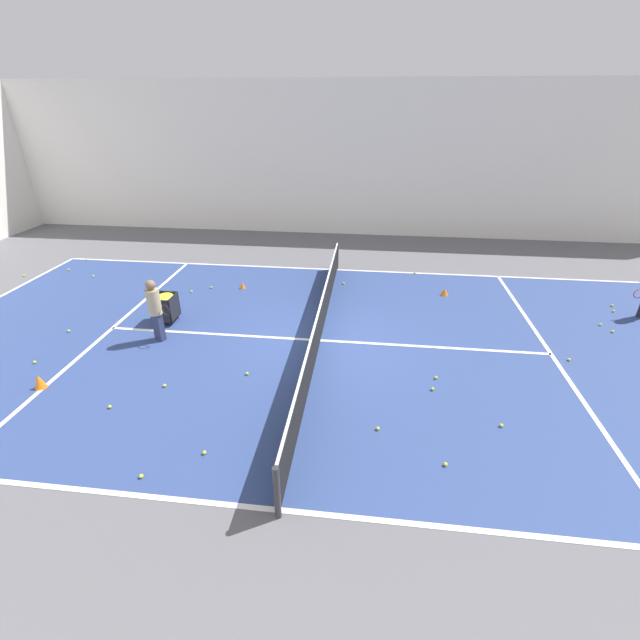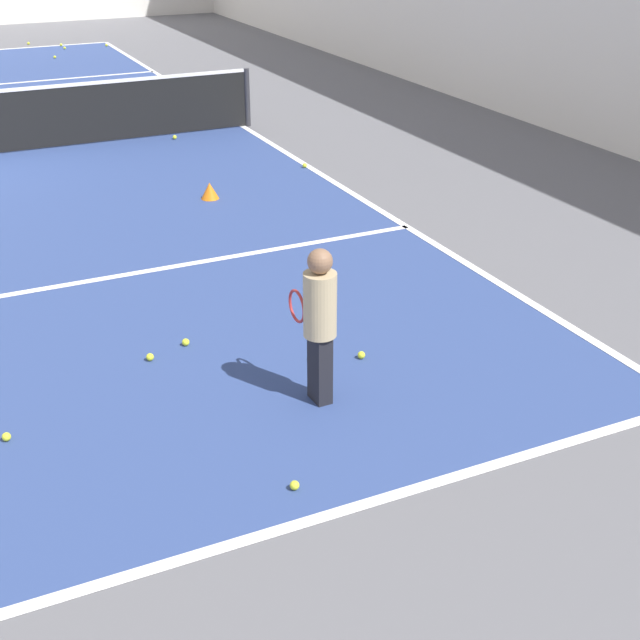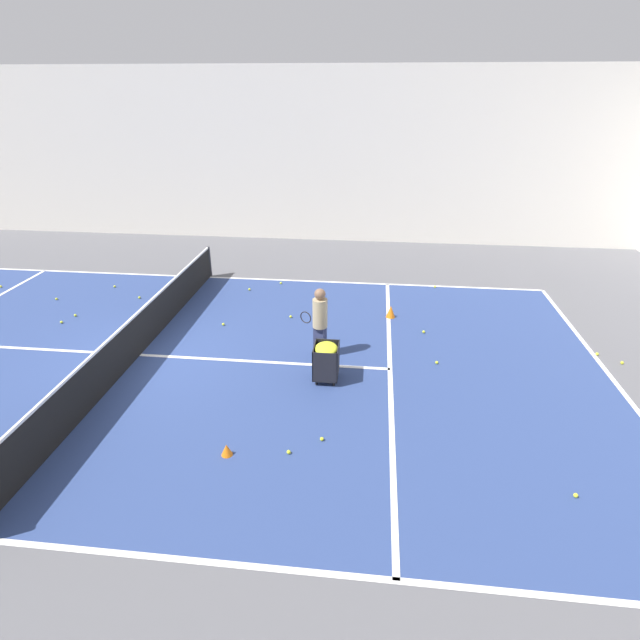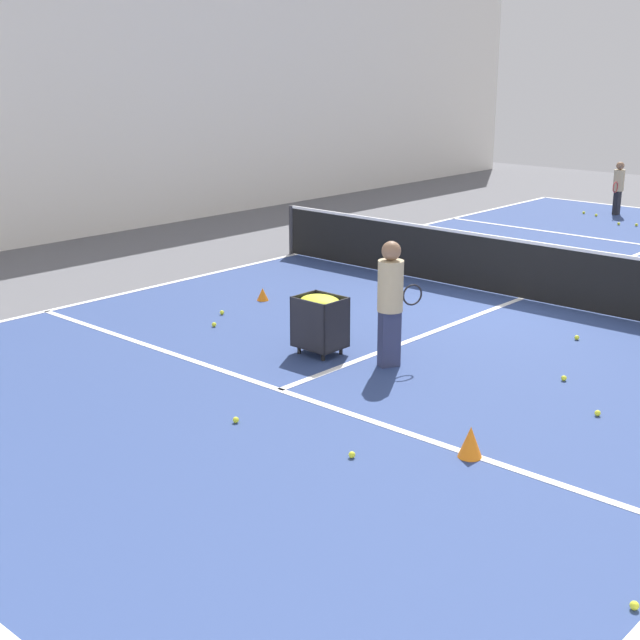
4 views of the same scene
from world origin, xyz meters
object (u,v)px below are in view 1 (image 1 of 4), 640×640
object	(u,v)px
tennis_net	(320,323)
coach_at_net	(155,307)
ball_cart	(165,303)
training_cone_0	(444,292)
training_cone_1	(39,381)

from	to	relation	value
tennis_net	coach_at_net	distance (m)	4.12
ball_cart	training_cone_0	xyz separation A→B (m)	(2.74, -7.87, -0.46)
tennis_net	training_cone_0	distance (m)	4.87
ball_cart	tennis_net	bearing A→B (deg)	-97.35
training_cone_0	training_cone_1	world-z (taller)	training_cone_1
training_cone_1	coach_at_net	bearing A→B (deg)	-35.54
ball_cart	training_cone_0	bearing A→B (deg)	-70.79
coach_at_net	training_cone_0	size ratio (longest dim) A/B	6.75
training_cone_0	training_cone_1	distance (m)	11.04
tennis_net	training_cone_0	xyz separation A→B (m)	(3.30, -3.56, -0.40)
training_cone_1	tennis_net	bearing A→B (deg)	-64.61
tennis_net	ball_cart	world-z (taller)	tennis_net
coach_at_net	training_cone_1	world-z (taller)	coach_at_net
tennis_net	ball_cart	bearing A→B (deg)	82.65
ball_cart	training_cone_1	bearing A→B (deg)	156.97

